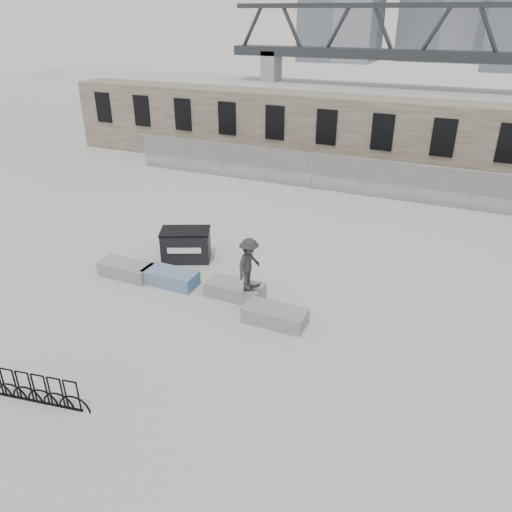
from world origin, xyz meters
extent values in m
plane|color=#B6B6B1|center=(0.00, 0.00, 0.00)|extent=(120.00, 120.00, 0.00)
cube|color=brown|center=(0.00, 16.25, 2.25)|extent=(36.00, 2.50, 4.50)
cube|color=black|center=(-16.00, 14.98, 2.90)|extent=(1.20, 0.12, 2.00)
cube|color=black|center=(-12.80, 14.98, 2.90)|extent=(1.20, 0.12, 2.00)
cube|color=black|center=(-9.60, 14.98, 2.90)|extent=(1.20, 0.12, 2.00)
cube|color=black|center=(-6.40, 14.98, 2.90)|extent=(1.20, 0.12, 2.00)
cube|color=black|center=(-3.20, 14.98, 2.90)|extent=(1.20, 0.12, 2.00)
cube|color=black|center=(0.00, 14.98, 2.90)|extent=(1.20, 0.12, 2.00)
cube|color=black|center=(3.20, 14.98, 2.90)|extent=(1.20, 0.12, 2.00)
cube|color=black|center=(6.40, 14.98, 2.90)|extent=(1.20, 0.12, 2.00)
cube|color=black|center=(9.60, 14.98, 2.90)|extent=(1.20, 0.12, 2.00)
cylinder|color=gray|center=(-11.00, 12.50, 1.00)|extent=(0.06, 0.06, 2.00)
cylinder|color=gray|center=(-8.25, 12.50, 1.00)|extent=(0.06, 0.06, 2.00)
cylinder|color=gray|center=(-5.50, 12.50, 1.00)|extent=(0.06, 0.06, 2.00)
cylinder|color=gray|center=(-2.75, 12.50, 1.00)|extent=(0.06, 0.06, 2.00)
cylinder|color=gray|center=(0.00, 12.50, 1.00)|extent=(0.06, 0.06, 2.00)
cylinder|color=gray|center=(2.75, 12.50, 1.00)|extent=(0.06, 0.06, 2.00)
cylinder|color=gray|center=(5.50, 12.50, 1.00)|extent=(0.06, 0.06, 2.00)
cylinder|color=gray|center=(8.25, 12.50, 1.00)|extent=(0.06, 0.06, 2.00)
cube|color=#99999E|center=(0.00, 12.50, 1.00)|extent=(22.00, 0.02, 2.00)
cylinder|color=gray|center=(0.00, 12.50, 2.00)|extent=(22.00, 0.04, 0.04)
cube|color=gray|center=(-3.01, -0.08, 0.26)|extent=(2.00, 0.90, 0.53)
cube|color=#2D471E|center=(-3.01, -0.08, 0.47)|extent=(1.76, 0.66, 0.10)
cube|color=#305A90|center=(-1.17, 0.07, 0.26)|extent=(2.00, 0.90, 0.53)
cube|color=#2D471E|center=(-1.17, 0.07, 0.47)|extent=(1.76, 0.66, 0.10)
cube|color=gray|center=(1.36, 0.23, 0.26)|extent=(2.00, 0.90, 0.53)
cube|color=#2D471E|center=(1.36, 0.23, 0.47)|extent=(1.76, 0.66, 0.10)
cube|color=gray|center=(3.23, -0.70, 0.26)|extent=(2.00, 0.90, 0.53)
cube|color=#2D471E|center=(3.23, -0.70, 0.47)|extent=(1.76, 0.66, 0.10)
cube|color=black|center=(-1.68, 2.04, 0.60)|extent=(2.15, 1.78, 1.21)
cube|color=black|center=(-1.68, 2.04, 1.22)|extent=(2.21, 1.84, 0.06)
cube|color=white|center=(-1.44, 1.52, 0.65)|extent=(1.19, 0.56, 0.23)
cube|color=black|center=(-0.96, -6.50, 0.02)|extent=(2.67, 0.50, 0.04)
torus|color=black|center=(-1.63, -6.61, 0.45)|extent=(0.89, 0.20, 0.89)
torus|color=black|center=(-1.18, -6.54, 0.45)|extent=(0.89, 0.20, 0.89)
torus|color=black|center=(-0.74, -6.46, 0.45)|extent=(0.89, 0.20, 0.89)
torus|color=black|center=(-0.29, -6.39, 0.45)|extent=(0.89, 0.20, 0.89)
torus|color=black|center=(0.15, -6.32, 0.45)|extent=(0.89, 0.20, 0.89)
cube|color=gray|center=(-20.00, 55.00, 2.00)|extent=(2.00, 3.00, 4.00)
imported|color=#2A2A2D|center=(2.00, 0.02, 1.51)|extent=(0.78, 1.21, 1.77)
cube|color=black|center=(2.00, 0.02, 0.60)|extent=(0.76, 0.30, 0.36)
cylinder|color=beige|center=(1.72, -0.05, 0.55)|extent=(0.06, 0.03, 0.06)
cylinder|color=beige|center=(1.72, 0.09, 0.55)|extent=(0.06, 0.03, 0.06)
cylinder|color=beige|center=(2.28, -0.05, 0.55)|extent=(0.06, 0.03, 0.06)
cylinder|color=beige|center=(2.28, 0.09, 0.55)|extent=(0.06, 0.03, 0.06)
camera|label=1|loc=(8.11, -13.08, 8.91)|focal=35.00mm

